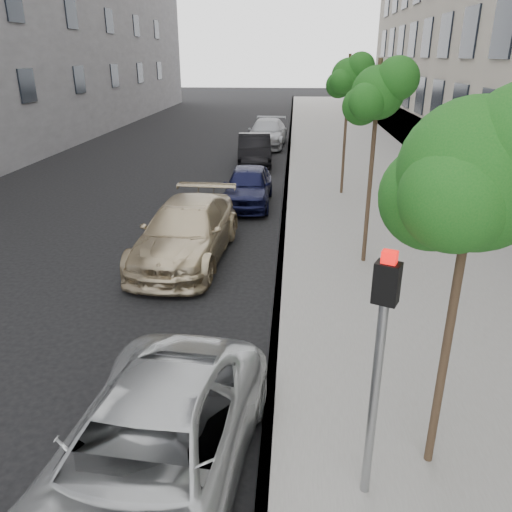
# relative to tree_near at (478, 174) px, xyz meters

# --- Properties ---
(sidewalk) EXTENTS (6.40, 72.00, 0.14)m
(sidewalk) POSITION_rel_tree_near_xyz_m (1.07, 22.50, -3.66)
(sidewalk) COLOR gray
(sidewalk) RESTS_ON ground
(curb) EXTENTS (0.15, 72.00, 0.14)m
(curb) POSITION_rel_tree_near_xyz_m (-2.05, 22.50, -3.66)
(curb) COLOR #9E9B93
(curb) RESTS_ON ground
(tree_near) EXTENTS (1.83, 1.63, 4.49)m
(tree_near) POSITION_rel_tree_near_xyz_m (0.00, 0.00, 0.00)
(tree_near) COLOR #38281C
(tree_near) RESTS_ON sidewalk
(tree_mid) EXTENTS (1.54, 1.34, 4.68)m
(tree_mid) POSITION_rel_tree_near_xyz_m (-0.00, 6.50, 0.32)
(tree_mid) COLOR #38281C
(tree_mid) RESTS_ON sidewalk
(tree_far) EXTENTS (1.56, 1.36, 4.79)m
(tree_far) POSITION_rel_tree_near_xyz_m (-0.00, 13.00, 0.42)
(tree_far) COLOR #38281C
(tree_far) RESTS_ON sidewalk
(signal_pole) EXTENTS (0.29, 0.26, 2.97)m
(signal_pole) POSITION_rel_tree_near_xyz_m (-0.88, -0.54, -1.72)
(signal_pole) COLOR #939699
(signal_pole) RESTS_ON sidewalk
(minivan) EXTENTS (2.53, 4.78, 1.28)m
(minivan) POSITION_rel_tree_near_xyz_m (-3.33, -0.73, -3.09)
(minivan) COLOR #B6BABB
(minivan) RESTS_ON ground
(suv) EXTENTS (2.30, 5.06, 1.43)m
(suv) POSITION_rel_tree_near_xyz_m (-4.42, 6.65, -3.01)
(suv) COLOR #C0AD89
(suv) RESTS_ON ground
(sedan_blue) EXTENTS (1.57, 3.89, 1.32)m
(sedan_blue) POSITION_rel_tree_near_xyz_m (-3.33, 11.67, -3.07)
(sedan_blue) COLOR black
(sedan_blue) RESTS_ON ground
(sedan_black) EXTENTS (1.84, 4.36, 1.40)m
(sedan_black) POSITION_rel_tree_near_xyz_m (-3.64, 18.40, -3.03)
(sedan_black) COLOR black
(sedan_black) RESTS_ON ground
(sedan_rear) EXTENTS (2.31, 5.14, 1.46)m
(sedan_rear) POSITION_rel_tree_near_xyz_m (-3.33, 23.64, -3.00)
(sedan_rear) COLOR #989B9F
(sedan_rear) RESTS_ON ground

